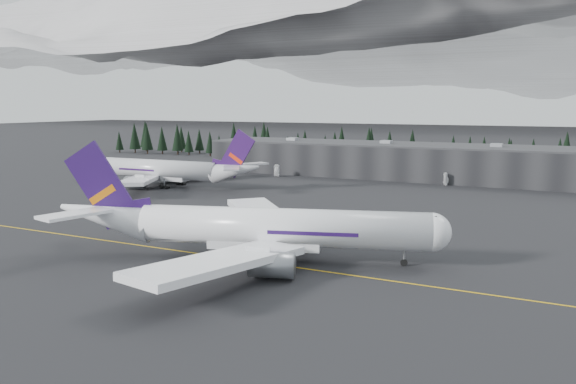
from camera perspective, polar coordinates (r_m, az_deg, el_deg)
The scene contains 9 objects.
ground at distance 103.10m, azimuth -4.98°, elevation -6.49°, with size 1400.00×1400.00×0.00m, color black.
taxiline at distance 101.46m, azimuth -5.57°, elevation -6.75°, with size 400.00×0.40×0.02m, color gold.
terminal at distance 217.11m, azimuth 12.44°, elevation 3.12°, with size 160.00×30.00×12.60m.
treeline at distance 252.94m, azimuth 14.49°, elevation 4.11°, with size 360.00×20.00×15.00m, color black.
mountain_ridge at distance 1086.34m, azimuth 23.82°, elevation 6.68°, with size 4400.00×900.00×420.00m, color white, non-canonical shape.
jet_main at distance 99.47m, azimuth -4.06°, elevation -3.56°, with size 69.19×62.49×20.86m.
jet_parked at distance 192.10m, azimuth -11.99°, elevation 2.20°, with size 67.29×62.04×19.77m.
gse_vehicle_a at distance 214.50m, azimuth -1.12°, elevation 1.74°, with size 2.17×4.71×1.31m, color white.
gse_vehicle_b at distance 198.42m, azimuth 15.76°, elevation 0.86°, with size 1.81×4.49×1.53m, color silver.
Camera 1 is at (52.00, -84.75, 27.24)m, focal length 35.00 mm.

